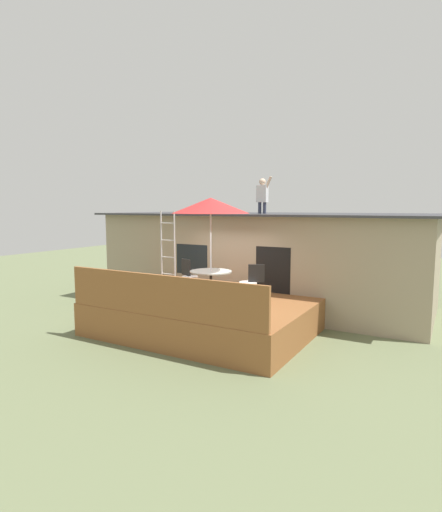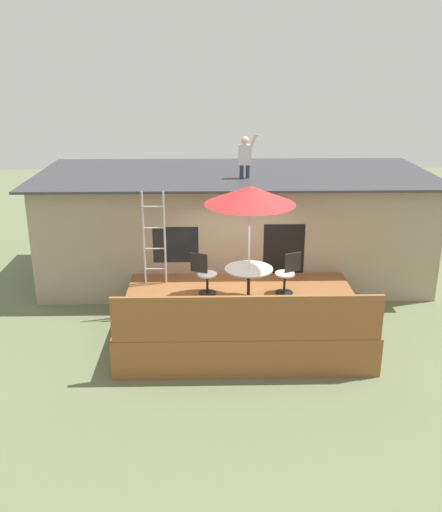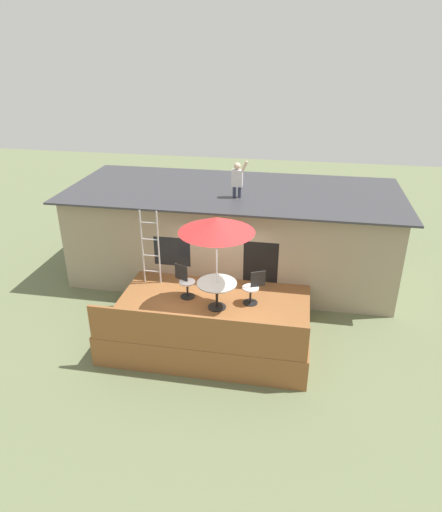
% 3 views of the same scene
% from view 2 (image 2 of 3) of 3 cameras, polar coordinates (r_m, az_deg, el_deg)
% --- Properties ---
extents(ground_plane, '(40.00, 40.00, 0.00)m').
position_cam_2_polar(ground_plane, '(12.70, 2.03, -7.74)').
color(ground_plane, '#66704C').
extents(house, '(10.50, 4.50, 2.92)m').
position_cam_2_polar(house, '(15.51, 1.35, 3.19)').
color(house, gray).
rests_on(house, ground).
extents(deck, '(5.14, 3.89, 0.80)m').
position_cam_2_polar(deck, '(12.52, 2.05, -6.11)').
color(deck, brown).
rests_on(deck, ground).
extents(deck_railing, '(5.04, 0.08, 0.90)m').
position_cam_2_polar(deck_railing, '(10.45, 2.70, -6.36)').
color(deck_railing, brown).
rests_on(deck_railing, deck).
extents(patio_table, '(1.04, 1.04, 0.74)m').
position_cam_2_polar(patio_table, '(12.10, 2.83, -1.96)').
color(patio_table, black).
rests_on(patio_table, deck).
extents(patio_umbrella, '(1.90, 1.90, 2.54)m').
position_cam_2_polar(patio_umbrella, '(11.58, 2.97, 6.19)').
color(patio_umbrella, silver).
rests_on(patio_umbrella, deck).
extents(step_ladder, '(0.52, 0.04, 2.20)m').
position_cam_2_polar(step_ladder, '(12.97, -6.79, 1.80)').
color(step_ladder, silver).
rests_on(step_ladder, deck).
extents(person_figure, '(0.47, 0.20, 1.11)m').
position_cam_2_polar(person_figure, '(14.36, 2.48, 10.30)').
color(person_figure, '#33384C').
rests_on(person_figure, house).
extents(patio_chair_left, '(0.59, 0.44, 0.92)m').
position_cam_2_polar(patio_chair_left, '(12.53, -1.71, -1.83)').
color(patio_chair_left, black).
rests_on(patio_chair_left, deck).
extents(patio_chair_right, '(0.59, 0.44, 0.92)m').
position_cam_2_polar(patio_chair_right, '(12.63, 6.78, -1.77)').
color(patio_chair_right, black).
rests_on(patio_chair_right, deck).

